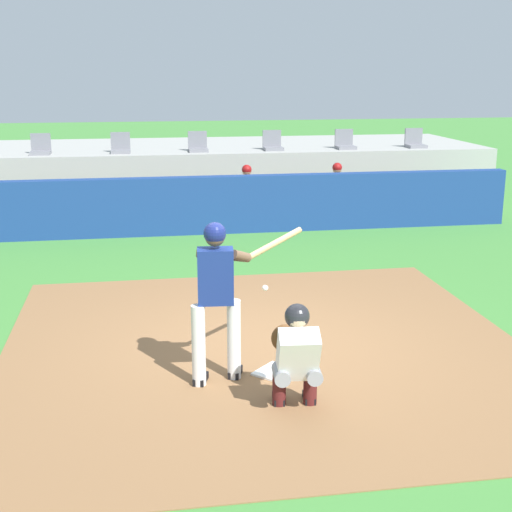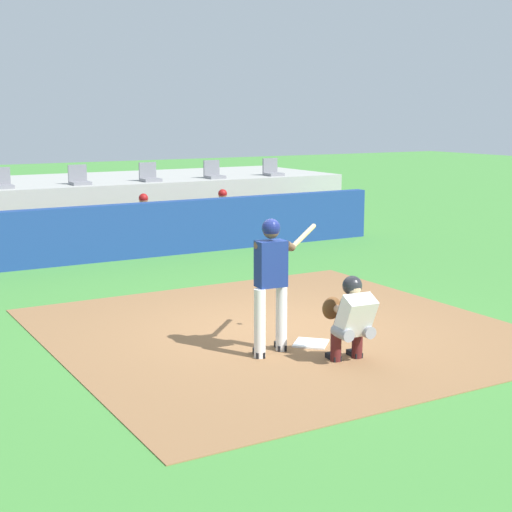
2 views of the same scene
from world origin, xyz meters
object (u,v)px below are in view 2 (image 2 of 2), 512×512
Objects in this scene: catcher_crouched at (351,316)px; stadium_seat_6 at (272,171)px; dugout_player_1 at (225,215)px; stadium_seat_2 at (2,182)px; dugout_player_0 at (146,221)px; stadium_seat_5 at (214,173)px; home_plate at (311,343)px; batter_at_plate at (272,277)px; stadium_seat_4 at (149,176)px; stadium_seat_3 at (79,179)px.

catcher_crouched is 4.22× the size of stadium_seat_6.
stadium_seat_2 reaches higher than dugout_player_1.
dugout_player_0 is (0.90, 9.00, 0.07)m from catcher_crouched.
stadium_seat_2 is 1.00× the size of stadium_seat_5.
home_plate is 0.92× the size of stadium_seat_5.
dugout_player_0 is at bearing 180.00° from dugout_player_1.
dugout_player_0 is 2.07m from dugout_player_1.
stadium_seat_4 is (2.53, 10.25, 0.50)m from batter_at_plate.
stadium_seat_3 is (0.67, 10.25, 0.50)m from batter_at_plate.
home_plate is 0.34× the size of dugout_player_1.
home_plate is at bearing 90.68° from catcher_crouched.
stadium_seat_5 is (0.73, 2.03, 0.86)m from dugout_player_1.
home_plate is 0.92× the size of stadium_seat_6.
stadium_seat_4 is at bearing 76.14° from batter_at_plate.
batter_at_plate is 0.89× the size of catcher_crouched.
catcher_crouched is at bearing -89.95° from stadium_seat_3.
stadium_seat_6 is (5.57, 0.00, 0.00)m from stadium_seat_3.
stadium_seat_2 is 1.00× the size of stadium_seat_3.
batter_at_plate is at bearing -83.41° from stadium_seat_2.
stadium_seat_5 is (2.80, 2.03, 0.86)m from dugout_player_0.
stadium_seat_2 reaches higher than batter_at_plate.
home_plate is 10.94m from stadium_seat_5.
stadium_seat_5 reaches higher than dugout_player_0.
stadium_seat_2 is at bearing 180.00° from stadium_seat_5.
home_plate is at bearing 6.37° from batter_at_plate.
dugout_player_0 is 3.57m from stadium_seat_5.
stadium_seat_2 is at bearing 96.59° from batter_at_plate.
stadium_seat_6 is (4.66, 2.03, 0.86)m from dugout_player_0.
dugout_player_1 is 3.71m from stadium_seat_3.
batter_at_plate is 10.57m from stadium_seat_4.
home_plate is 0.92× the size of stadium_seat_4.
catcher_crouched is 11.68m from stadium_seat_5.
stadium_seat_4 is (1.85, 11.04, 0.93)m from catcher_crouched.
catcher_crouched is at bearing -99.50° from stadium_seat_4.
dugout_player_0 is at bearing 83.61° from home_plate.
batter_at_plate is 12.02m from stadium_seat_6.
stadium_seat_3 reaches higher than dugout_player_1.
dugout_player_1 is 2.48m from stadium_seat_4.
batter_at_plate is 3.76× the size of stadium_seat_6.
dugout_player_0 is at bearing -36.30° from stadium_seat_2.
dugout_player_1 is 5.32m from stadium_seat_2.
stadium_seat_4 is (3.71, 0.00, 0.00)m from stadium_seat_2.
stadium_seat_6 is at bearing 23.59° from dugout_player_0.
stadium_seat_2 and stadium_seat_3 have the same top height.
stadium_seat_2 is 7.43m from stadium_seat_6.
batter_at_plate is 11.16m from stadium_seat_5.
stadium_seat_5 reaches higher than dugout_player_1.
stadium_seat_2 is 3.71m from stadium_seat_4.
home_plate is at bearing -79.66° from stadium_seat_2.
batter_at_plate is (-0.67, -0.08, 1.01)m from home_plate.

